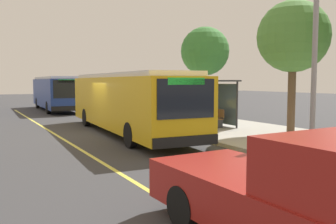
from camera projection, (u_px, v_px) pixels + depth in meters
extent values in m
plane|color=#38383A|center=(105.00, 134.00, 17.99)|extent=(120.00, 120.00, 0.00)
cube|color=#A8A399|center=(206.00, 125.00, 20.86)|extent=(44.00, 6.40, 0.15)
cube|color=#E0D64C|center=(59.00, 137.00, 16.94)|extent=(36.00, 0.14, 0.01)
cube|color=gold|center=(126.00, 102.00, 17.99)|extent=(12.58, 3.30, 2.40)
cube|color=silver|center=(126.00, 75.00, 17.88)|extent=(11.57, 2.98, 0.20)
cube|color=black|center=(186.00, 99.00, 12.33)|extent=(0.17, 2.17, 1.34)
cube|color=black|center=(151.00, 96.00, 18.52)|extent=(10.94, 0.70, 1.06)
cube|color=black|center=(151.00, 121.00, 18.63)|extent=(11.81, 0.74, 0.28)
cube|color=#26D83F|center=(187.00, 81.00, 12.28)|extent=(0.11, 1.40, 0.24)
cube|color=black|center=(186.00, 141.00, 12.44)|extent=(0.23, 2.50, 0.36)
cylinder|color=black|center=(184.00, 131.00, 15.10)|extent=(1.02, 0.34, 1.00)
cylinder|color=black|center=(131.00, 135.00, 14.11)|extent=(1.02, 0.34, 1.00)
cylinder|color=black|center=(125.00, 116.00, 21.94)|extent=(1.02, 0.34, 1.00)
cylinder|color=black|center=(86.00, 117.00, 20.95)|extent=(1.02, 0.34, 1.00)
cube|color=navy|center=(56.00, 93.00, 32.22)|extent=(11.10, 3.01, 2.40)
cube|color=silver|center=(55.00, 78.00, 32.11)|extent=(10.21, 2.72, 0.20)
cube|color=black|center=(68.00, 89.00, 27.25)|extent=(0.13, 2.17, 1.34)
cube|color=black|center=(71.00, 89.00, 32.76)|extent=(9.68, 0.45, 1.06)
cube|color=yellow|center=(71.00, 103.00, 32.87)|extent=(10.45, 0.47, 0.28)
cube|color=#26D83F|center=(68.00, 81.00, 27.20)|extent=(0.09, 1.40, 0.24)
cube|color=black|center=(69.00, 108.00, 27.36)|extent=(0.18, 2.50, 0.36)
cylinder|color=black|center=(78.00, 107.00, 29.77)|extent=(1.01, 0.32, 1.00)
cylinder|color=black|center=(48.00, 108.00, 28.75)|extent=(1.01, 0.32, 1.00)
cylinder|color=black|center=(62.00, 102.00, 35.76)|extent=(1.01, 0.32, 1.00)
cylinder|color=black|center=(38.00, 103.00, 34.74)|extent=(1.01, 0.32, 1.00)
cube|color=maroon|center=(293.00, 209.00, 5.45)|extent=(5.47, 2.18, 0.75)
cylinder|color=black|center=(259.00, 191.00, 7.32)|extent=(0.77, 0.27, 0.76)
cylinder|color=black|center=(183.00, 207.00, 6.41)|extent=(0.77, 0.27, 0.76)
cylinder|color=#333338|center=(237.00, 105.00, 18.77)|extent=(0.10, 0.10, 2.40)
cylinder|color=#333338|center=(216.00, 106.00, 18.15)|extent=(0.10, 0.10, 2.40)
cylinder|color=#333338|center=(208.00, 102.00, 21.05)|extent=(0.10, 0.10, 2.40)
cylinder|color=#333338|center=(189.00, 103.00, 20.42)|extent=(0.10, 0.10, 2.40)
cube|color=#333338|center=(212.00, 81.00, 19.49)|extent=(2.90, 1.60, 0.08)
cube|color=#4C606B|center=(222.00, 104.00, 19.91)|extent=(2.47, 0.04, 2.16)
cube|color=navy|center=(198.00, 104.00, 20.74)|extent=(0.06, 1.11, 1.82)
cube|color=brown|center=(211.00, 118.00, 19.54)|extent=(1.60, 0.44, 0.06)
cube|color=brown|center=(215.00, 113.00, 19.63)|extent=(1.60, 0.05, 0.44)
cube|color=#333338|center=(203.00, 121.00, 20.19)|extent=(0.08, 0.40, 0.45)
cube|color=#333338|center=(219.00, 124.00, 18.93)|extent=(0.08, 0.40, 0.45)
cylinder|color=#333338|center=(205.00, 103.00, 17.02)|extent=(0.07, 0.07, 2.80)
cube|color=white|center=(205.00, 79.00, 16.92)|extent=(0.44, 0.03, 0.56)
cube|color=red|center=(205.00, 79.00, 16.91)|extent=(0.40, 0.01, 0.16)
cylinder|color=brown|center=(291.00, 98.00, 17.01)|extent=(0.36, 0.36, 3.24)
sphere|color=#4C8438|center=(293.00, 36.00, 16.77)|extent=(3.29, 3.29, 3.29)
cylinder|color=brown|center=(205.00, 93.00, 24.90)|extent=(0.36, 0.36, 3.21)
sphere|color=#387A33|center=(205.00, 51.00, 24.66)|extent=(3.27, 3.27, 3.27)
cylinder|color=gray|center=(315.00, 55.00, 10.99)|extent=(0.16, 0.16, 6.40)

